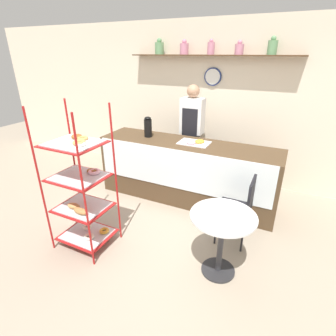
{
  "coord_description": "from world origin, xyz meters",
  "views": [
    {
      "loc": [
        1.36,
        -2.45,
        2.19
      ],
      "look_at": [
        0.0,
        0.36,
        0.8
      ],
      "focal_mm": 28.0,
      "sensor_mm": 36.0,
      "label": 1
    }
  ],
  "objects": [
    {
      "name": "ground_plane",
      "position": [
        0.0,
        0.0,
        0.0
      ],
      "size": [
        14.0,
        14.0,
        0.0
      ],
      "primitive_type": "plane",
      "color": "gray"
    },
    {
      "name": "person_worker",
      "position": [
        -0.15,
        1.6,
        0.95
      ],
      "size": [
        0.38,
        0.23,
        1.73
      ],
      "color": "#282833",
      "rests_on": "ground_plane"
    },
    {
      "name": "pastry_rack",
      "position": [
        -0.67,
        -0.52,
        0.74
      ],
      "size": [
        0.64,
        0.54,
        1.71
      ],
      "color": "#A51919",
      "rests_on": "ground_plane"
    },
    {
      "name": "coffee_carafe",
      "position": [
        -0.69,
        1.06,
        1.1
      ],
      "size": [
        0.12,
        0.12,
        0.32
      ],
      "color": "black",
      "rests_on": "display_counter"
    },
    {
      "name": "cafe_chair",
      "position": [
        0.99,
        0.31,
        0.54
      ],
      "size": [
        0.38,
        0.38,
        0.88
      ],
      "rotation": [
        0.0,
        0.0,
        4.72
      ],
      "color": "black",
      "rests_on": "ground_plane"
    },
    {
      "name": "back_wall",
      "position": [
        -0.0,
        2.07,
        1.37
      ],
      "size": [
        10.0,
        0.3,
        2.7
      ],
      "color": "beige",
      "rests_on": "ground_plane"
    },
    {
      "name": "display_counter",
      "position": [
        0.0,
        1.04,
        0.47
      ],
      "size": [
        2.76,
        0.7,
        0.94
      ],
      "color": "#4C3823",
      "rests_on": "ground_plane"
    },
    {
      "name": "cafe_table",
      "position": [
        0.91,
        -0.27,
        0.54
      ],
      "size": [
        0.66,
        0.66,
        0.72
      ],
      "color": "#262628",
      "rests_on": "ground_plane"
    },
    {
      "name": "donut_tray_counter",
      "position": [
        0.11,
        1.06,
        0.96
      ],
      "size": [
        0.46,
        0.32,
        0.05
      ],
      "color": "silver",
      "rests_on": "display_counter"
    }
  ]
}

